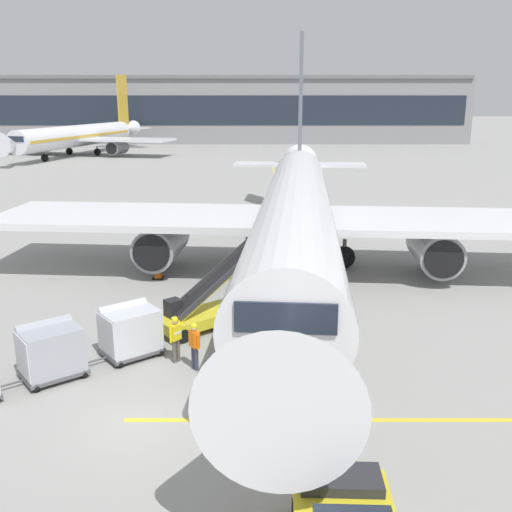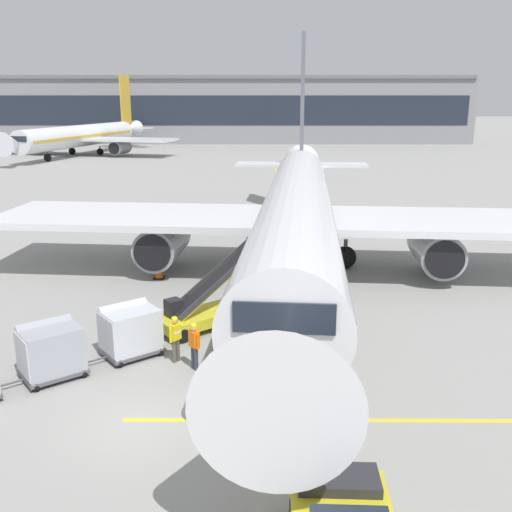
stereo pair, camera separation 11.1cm
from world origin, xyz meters
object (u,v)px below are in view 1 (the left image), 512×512
object	(u,v)px
safety_cone_engine_keepout	(158,273)
distant_airplane	(80,136)
ground_crew_by_loader	(176,336)
ground_crew_by_carts	(195,343)
parked_airplane	(296,211)
baggage_cart_second	(51,350)
baggage_cart_lead	(130,330)
belt_loader	(203,307)

from	to	relation	value
safety_cone_engine_keepout	distant_airplane	world-z (taller)	distant_airplane
ground_crew_by_loader	ground_crew_by_carts	size ratio (longest dim) A/B	1.00
parked_airplane	baggage_cart_second	world-z (taller)	parked_airplane
baggage_cart_second	ground_crew_by_carts	xyz separation A→B (m)	(4.81, 0.58, -0.00)
baggage_cart_lead	ground_crew_by_carts	world-z (taller)	baggage_cart_lead
distant_airplane	baggage_cart_second	bearing A→B (deg)	-74.24
baggage_cart_lead	distant_airplane	bearing A→B (deg)	107.65
baggage_cart_lead	safety_cone_engine_keepout	xyz separation A→B (m)	(-0.55, 9.43, -0.69)
baggage_cart_second	safety_cone_engine_keepout	size ratio (longest dim) A/B	4.08
baggage_cart_lead	ground_crew_by_carts	xyz separation A→B (m)	(2.50, -1.17, -0.00)
parked_airplane	baggage_cart_lead	world-z (taller)	parked_airplane
belt_loader	safety_cone_engine_keepout	xyz separation A→B (m)	(-2.97, 6.85, -0.62)
belt_loader	safety_cone_engine_keepout	bearing A→B (deg)	113.48
baggage_cart_lead	distant_airplane	size ratio (longest dim) A/B	0.07
parked_airplane	distant_airplane	xyz separation A→B (m)	(-31.54, 66.99, -0.20)
ground_crew_by_loader	safety_cone_engine_keepout	bearing A→B (deg)	103.01
baggage_cart_lead	belt_loader	bearing A→B (deg)	46.82
baggage_cart_second	belt_loader	bearing A→B (deg)	42.40
baggage_cart_second	distant_airplane	bearing A→B (deg)	105.76
parked_airplane	baggage_cart_second	bearing A→B (deg)	-126.04
belt_loader	baggage_cart_second	bearing A→B (deg)	-137.60
parked_airplane	ground_crew_by_loader	size ratio (longest dim) A/B	24.33
parked_airplane	ground_crew_by_loader	world-z (taller)	parked_airplane
baggage_cart_second	ground_crew_by_loader	distance (m)	4.24
baggage_cart_second	baggage_cart_lead	bearing A→B (deg)	36.99
baggage_cart_second	ground_crew_by_loader	bearing A→B (deg)	16.16
baggage_cart_lead	ground_crew_by_carts	distance (m)	2.76
belt_loader	ground_crew_by_loader	bearing A→B (deg)	-101.94
belt_loader	baggage_cart_lead	world-z (taller)	belt_loader
safety_cone_engine_keepout	distant_airplane	xyz separation A→B (m)	(-24.20, 68.33, 2.87)
ground_crew_by_carts	distant_airplane	distance (m)	83.53
parked_airplane	ground_crew_by_carts	world-z (taller)	parked_airplane
parked_airplane	ground_crew_by_carts	bearing A→B (deg)	-109.79
safety_cone_engine_keepout	parked_airplane	bearing A→B (deg)	10.38
ground_crew_by_carts	distant_airplane	xyz separation A→B (m)	(-27.25, 78.93, 2.18)
safety_cone_engine_keepout	distant_airplane	size ratio (longest dim) A/B	0.02
ground_crew_by_carts	safety_cone_engine_keepout	world-z (taller)	ground_crew_by_carts
distant_airplane	baggage_cart_lead	bearing A→B (deg)	-72.35
belt_loader	baggage_cart_second	xyz separation A→B (m)	(-4.74, -4.33, 0.07)
ground_crew_by_loader	ground_crew_by_carts	distance (m)	0.96
safety_cone_engine_keepout	baggage_cart_lead	bearing A→B (deg)	-86.67
parked_airplane	ground_crew_by_carts	distance (m)	12.91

